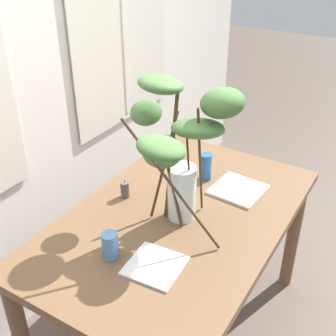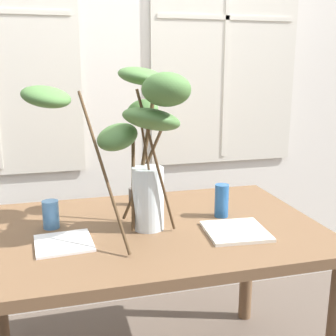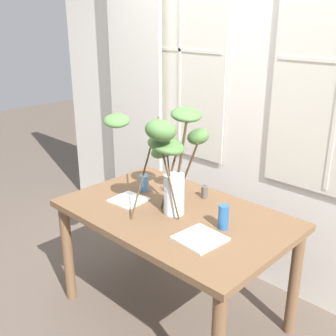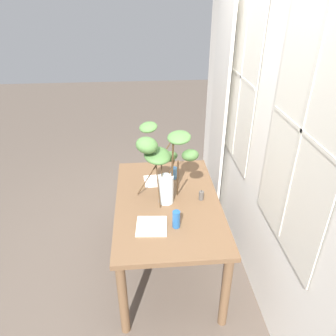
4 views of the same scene
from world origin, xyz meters
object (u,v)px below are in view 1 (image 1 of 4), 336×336
object	(u,v)px
plate_square_left	(155,266)
plate_square_right	(238,189)
dining_table	(177,233)
drinking_glass_blue_left	(110,246)
vase_with_branches	(182,141)
drinking_glass_blue_right	(206,167)
pillar_candle	(125,190)

from	to	relation	value
plate_square_left	plate_square_right	size ratio (longest dim) A/B	0.88
dining_table	drinking_glass_blue_left	bearing A→B (deg)	166.46
dining_table	plate_square_right	bearing A→B (deg)	-24.75
vase_with_branches	plate_square_right	xyz separation A→B (m)	(0.36, -0.12, -0.39)
drinking_glass_blue_right	dining_table	bearing A→B (deg)	-173.83
vase_with_branches	drinking_glass_blue_left	size ratio (longest dim) A/B	5.73
dining_table	drinking_glass_blue_left	world-z (taller)	drinking_glass_blue_left
drinking_glass_blue_left	drinking_glass_blue_right	world-z (taller)	drinking_glass_blue_right
vase_with_branches	pillar_candle	bearing A→B (deg)	85.70
vase_with_branches	plate_square_left	world-z (taller)	vase_with_branches
vase_with_branches	pillar_candle	xyz separation A→B (m)	(0.02, 0.32, -0.36)
dining_table	plate_square_right	world-z (taller)	plate_square_right
drinking_glass_blue_left	plate_square_left	distance (m)	0.19
drinking_glass_blue_left	drinking_glass_blue_right	xyz separation A→B (m)	(0.72, -0.05, 0.02)
drinking_glass_blue_right	plate_square_left	bearing A→B (deg)	-169.31
vase_with_branches	pillar_candle	size ratio (longest dim) A/B	7.05
drinking_glass_blue_right	vase_with_branches	bearing A→B (deg)	-169.70
drinking_glass_blue_left	dining_table	bearing A→B (deg)	-13.54
drinking_glass_blue_left	pillar_candle	bearing A→B (deg)	28.61
drinking_glass_blue_left	drinking_glass_blue_right	bearing A→B (deg)	-4.22
drinking_glass_blue_right	pillar_candle	distance (m)	0.43
plate_square_right	vase_with_branches	bearing A→B (deg)	161.17
plate_square_left	dining_table	bearing A→B (deg)	15.27
dining_table	vase_with_branches	world-z (taller)	vase_with_branches
dining_table	drinking_glass_blue_right	bearing A→B (deg)	6.17
vase_with_branches	drinking_glass_blue_right	bearing A→B (deg)	10.30
drinking_glass_blue_right	plate_square_left	world-z (taller)	drinking_glass_blue_right
vase_with_branches	drinking_glass_blue_right	size ratio (longest dim) A/B	4.54
dining_table	pillar_candle	world-z (taller)	pillar_candle
dining_table	drinking_glass_blue_left	xyz separation A→B (m)	(-0.38, 0.09, 0.16)
vase_with_branches	plate_square_left	xyz separation A→B (m)	(-0.30, -0.06, -0.39)
vase_with_branches	drinking_glass_blue_left	distance (m)	0.50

